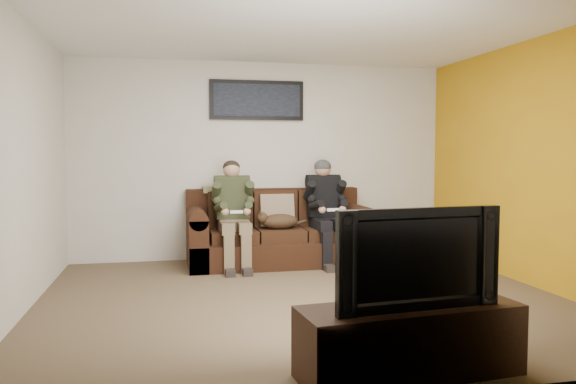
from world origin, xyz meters
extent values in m
plane|color=brown|center=(0.00, 0.00, 0.00)|extent=(5.00, 5.00, 0.00)
plane|color=silver|center=(0.00, 0.00, 2.60)|extent=(5.00, 5.00, 0.00)
plane|color=beige|center=(0.00, 2.25, 1.30)|extent=(5.00, 0.00, 5.00)
plane|color=beige|center=(0.00, -2.25, 1.30)|extent=(5.00, 0.00, 5.00)
plane|color=beige|center=(-2.50, 0.00, 1.30)|extent=(0.00, 4.50, 4.50)
plane|color=beige|center=(2.50, 0.00, 1.30)|extent=(0.00, 4.50, 4.50)
plane|color=#C48C13|center=(2.49, 0.00, 1.30)|extent=(0.00, 4.50, 4.50)
cube|color=black|center=(0.11, 1.75, 0.16)|extent=(2.28, 0.99, 0.31)
cube|color=black|center=(0.11, 2.14, 0.62)|extent=(2.28, 0.21, 0.62)
cube|color=black|center=(-0.92, 1.75, 0.31)|extent=(0.23, 0.99, 0.62)
cube|color=black|center=(1.14, 1.75, 0.31)|extent=(0.23, 0.99, 0.62)
cylinder|color=black|center=(-0.92, 1.75, 0.62)|extent=(0.23, 0.99, 0.23)
cylinder|color=black|center=(1.14, 1.75, 0.62)|extent=(0.23, 0.99, 0.23)
cube|color=#341D10|center=(-0.48, 1.70, 0.38)|extent=(0.57, 0.62, 0.15)
cube|color=#341D10|center=(-0.48, 1.99, 0.68)|extent=(0.57, 0.15, 0.46)
cube|color=#341D10|center=(0.11, 1.70, 0.38)|extent=(0.57, 0.62, 0.15)
cube|color=#341D10|center=(0.11, 1.99, 0.68)|extent=(0.57, 0.15, 0.46)
cube|color=#341D10|center=(0.70, 1.70, 0.38)|extent=(0.57, 0.62, 0.15)
cube|color=#341D10|center=(0.70, 1.99, 0.68)|extent=(0.57, 0.15, 0.46)
cube|color=#89725A|center=(0.11, 1.87, 0.66)|extent=(0.44, 0.21, 0.43)
cube|color=#BEB78C|center=(-0.58, 2.12, 0.93)|extent=(0.47, 0.23, 0.08)
cube|color=#756349|center=(-0.48, 1.67, 0.53)|extent=(0.36, 0.30, 0.14)
cube|color=#2E341F|center=(-0.48, 1.77, 0.83)|extent=(0.40, 0.30, 0.53)
cylinder|color=#2E341F|center=(-0.48, 1.79, 1.04)|extent=(0.44, 0.18, 0.18)
sphere|color=tan|center=(-0.48, 1.81, 1.20)|extent=(0.21, 0.21, 0.21)
cube|color=#756349|center=(-0.58, 1.47, 0.52)|extent=(0.15, 0.42, 0.13)
cube|color=#756349|center=(-0.38, 1.47, 0.52)|extent=(0.15, 0.42, 0.13)
cube|color=#756349|center=(-0.58, 1.27, 0.23)|extent=(0.12, 0.13, 0.46)
cube|color=#756349|center=(-0.38, 1.27, 0.23)|extent=(0.12, 0.13, 0.46)
cube|color=black|center=(-0.58, 1.19, 0.04)|extent=(0.11, 0.26, 0.08)
cube|color=black|center=(-0.38, 1.19, 0.04)|extent=(0.11, 0.26, 0.08)
cylinder|color=#2E341F|center=(-0.68, 1.70, 0.93)|extent=(0.11, 0.30, 0.28)
cylinder|color=#2E341F|center=(-0.28, 1.70, 0.93)|extent=(0.11, 0.30, 0.28)
cylinder|color=#2E341F|center=(-0.65, 1.48, 0.77)|extent=(0.14, 0.32, 0.15)
cylinder|color=#2E341F|center=(-0.31, 1.48, 0.77)|extent=(0.14, 0.32, 0.15)
sphere|color=tan|center=(-0.61, 1.36, 0.72)|extent=(0.09, 0.09, 0.09)
sphere|color=tan|center=(-0.35, 1.36, 0.72)|extent=(0.09, 0.09, 0.09)
cube|color=white|center=(-0.48, 1.34, 0.72)|extent=(0.15, 0.04, 0.03)
ellipsoid|color=black|center=(-0.48, 1.82, 1.23)|extent=(0.22, 0.22, 0.17)
cube|color=black|center=(0.70, 1.67, 0.53)|extent=(0.36, 0.30, 0.14)
cube|color=black|center=(0.70, 1.77, 0.83)|extent=(0.40, 0.30, 0.53)
cylinder|color=black|center=(0.70, 1.79, 1.04)|extent=(0.44, 0.18, 0.18)
sphere|color=#A8795E|center=(0.70, 1.81, 1.20)|extent=(0.21, 0.21, 0.21)
cube|color=black|center=(0.60, 1.47, 0.52)|extent=(0.15, 0.42, 0.13)
cube|color=black|center=(0.80, 1.47, 0.52)|extent=(0.15, 0.42, 0.13)
cube|color=black|center=(0.60, 1.27, 0.23)|extent=(0.12, 0.13, 0.46)
cube|color=black|center=(0.80, 1.27, 0.23)|extent=(0.12, 0.13, 0.46)
cube|color=black|center=(0.60, 1.19, 0.04)|extent=(0.11, 0.26, 0.08)
cube|color=black|center=(0.80, 1.19, 0.04)|extent=(0.11, 0.26, 0.08)
cylinder|color=black|center=(0.50, 1.70, 0.93)|extent=(0.11, 0.30, 0.28)
cylinder|color=black|center=(0.90, 1.70, 0.93)|extent=(0.11, 0.30, 0.28)
cylinder|color=black|center=(0.53, 1.48, 0.77)|extent=(0.14, 0.32, 0.15)
cylinder|color=black|center=(0.87, 1.48, 0.77)|extent=(0.14, 0.32, 0.15)
sphere|color=#A8795E|center=(0.57, 1.36, 0.72)|extent=(0.09, 0.09, 0.09)
sphere|color=#A8795E|center=(0.83, 1.36, 0.72)|extent=(0.09, 0.09, 0.09)
cube|color=white|center=(0.70, 1.34, 0.72)|extent=(0.15, 0.04, 0.03)
ellipsoid|color=black|center=(0.70, 1.81, 1.23)|extent=(0.22, 0.22, 0.19)
ellipsoid|color=#4F361F|center=(0.10, 1.65, 0.55)|extent=(0.47, 0.26, 0.19)
sphere|color=#4F361F|center=(-0.12, 1.62, 0.61)|extent=(0.14, 0.14, 0.14)
cone|color=#4F361F|center=(-0.14, 1.58, 0.68)|extent=(0.04, 0.04, 0.04)
cone|color=#4F361F|center=(-0.14, 1.65, 0.68)|extent=(0.04, 0.04, 0.04)
cylinder|color=#4F361F|center=(0.34, 1.70, 0.52)|extent=(0.26, 0.13, 0.08)
cube|color=black|center=(-0.09, 2.22, 2.10)|extent=(1.25, 0.04, 0.52)
cube|color=black|center=(-0.09, 2.19, 2.10)|extent=(1.15, 0.01, 0.42)
cube|color=black|center=(0.21, -1.95, 0.22)|extent=(1.46, 0.59, 0.45)
imported|color=black|center=(0.21, -1.95, 0.76)|extent=(1.10, 0.25, 0.63)
camera|label=1|loc=(-1.27, -5.17, 1.41)|focal=35.00mm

